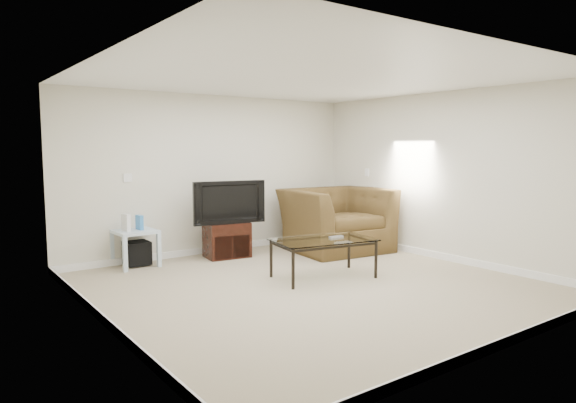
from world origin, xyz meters
TOP-DOWN VIEW (x-y plane):
  - floor at (0.00, 0.00)m, footprint 5.00×5.00m
  - ceiling at (0.00, 0.00)m, footprint 5.00×5.00m
  - wall_back at (0.00, 2.50)m, footprint 5.00×0.02m
  - wall_left at (-2.50, 0.00)m, footprint 0.02×5.00m
  - wall_right at (2.50, 0.00)m, footprint 0.02×5.00m
  - plate_back at (-1.40, 2.49)m, footprint 0.12×0.02m
  - plate_right_switch at (2.49, 1.60)m, footprint 0.02×0.09m
  - plate_right_outlet at (2.49, 1.30)m, footprint 0.02×0.08m
  - tv_stand at (-0.04, 2.05)m, footprint 0.70×0.53m
  - dvd_player at (-0.05, 2.01)m, footprint 0.36×0.27m
  - television at (-0.05, 2.02)m, footprint 1.07×0.37m
  - side_table at (-1.40, 2.28)m, footprint 0.57×0.57m
  - subwoofer at (-1.36, 2.30)m, footprint 0.33×0.33m
  - game_console at (-1.53, 2.25)m, footprint 0.08×0.18m
  - game_case at (-1.33, 2.26)m, footprint 0.07×0.16m
  - recliner at (1.67, 1.46)m, footprint 1.66×1.18m
  - coffee_table at (0.35, 0.21)m, footprint 1.39×0.94m
  - remote at (0.55, 0.20)m, footprint 0.21×0.08m

SIDE VIEW (x-z plane):
  - floor at x=0.00m, z-range 0.00..0.00m
  - subwoofer at x=-1.36m, z-range 0.02..0.35m
  - coffee_table at x=0.35m, z-range 0.00..0.50m
  - side_table at x=-1.40m, z-range 0.00..0.52m
  - tv_stand at x=-0.04m, z-range 0.00..0.54m
  - plate_right_outlet at x=2.49m, z-range 0.24..0.36m
  - dvd_player at x=-0.05m, z-range 0.42..0.47m
  - remote at x=0.55m, z-range 0.51..0.53m
  - game_case at x=-1.33m, z-range 0.52..0.73m
  - game_console at x=-1.53m, z-range 0.52..0.76m
  - recliner at x=1.67m, z-range 0.00..1.36m
  - television at x=-0.05m, z-range 0.54..1.19m
  - wall_back at x=0.00m, z-range 0.00..2.50m
  - wall_left at x=-2.50m, z-range 0.00..2.50m
  - wall_right at x=2.50m, z-range 0.00..2.50m
  - plate_back at x=-1.40m, z-range 1.19..1.31m
  - plate_right_switch at x=2.49m, z-range 1.19..1.31m
  - ceiling at x=0.00m, z-range 2.50..2.50m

